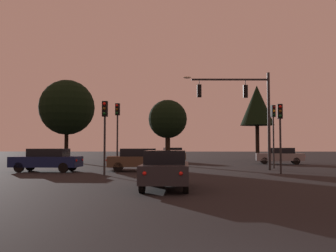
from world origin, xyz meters
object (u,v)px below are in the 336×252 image
traffic_signal_mast_arm (245,103)px  car_crossing_left (140,159)px  tree_center_horizon (67,107)px  traffic_light_far_side (280,124)px  car_far_lane (173,155)px  tree_left_far (257,106)px  car_nearside_lane (166,169)px  car_parked_lot (280,156)px  tree_behind_sign (168,119)px  traffic_light_median (273,124)px  traffic_light_corner_left (105,123)px  car_crossing_right (47,160)px  traffic_light_corner_right (117,123)px

traffic_signal_mast_arm → car_crossing_left: bearing=-171.1°
tree_center_horizon → traffic_light_far_side: bearing=-44.4°
car_far_lane → tree_left_far: bearing=23.8°
car_nearside_lane → car_parked_lot: bearing=63.3°
tree_behind_sign → traffic_light_median: bearing=-33.5°
traffic_light_median → tree_behind_sign: 9.69m
traffic_signal_mast_arm → traffic_light_corner_left: traffic_signal_mast_arm is taller
car_crossing_right → traffic_signal_mast_arm: bearing=7.6°
traffic_light_corner_right → car_nearside_lane: bearing=-73.8°
traffic_light_corner_left → car_parked_lot: bearing=44.6°
car_nearside_lane → tree_left_far: 30.61m
traffic_signal_mast_arm → tree_center_horizon: 21.84m
traffic_light_corner_right → traffic_light_corner_left: bearing=-88.2°
traffic_light_corner_right → car_parked_lot: traffic_light_corner_right is taller
traffic_light_median → traffic_light_far_side: (-1.05, -5.47, -0.34)m
tree_behind_sign → car_crossing_right: bearing=-130.9°
car_far_lane → tree_left_far: size_ratio=0.49×
car_far_lane → tree_left_far: 11.97m
traffic_signal_mast_arm → car_parked_lot: (4.97, 8.93, -3.96)m
car_nearside_lane → traffic_light_corner_right: bearing=106.2°
traffic_light_far_side → traffic_light_median: bearing=79.1°
traffic_light_corner_left → car_far_lane: traffic_light_corner_left is taller
car_nearside_lane → tree_center_horizon: size_ratio=0.49×
car_crossing_right → car_far_lane: (8.31, 14.23, -0.00)m
car_far_lane → car_parked_lot: 10.64m
car_nearside_lane → car_far_lane: 24.11m
car_nearside_lane → car_crossing_right: (-8.00, 9.88, 0.00)m
car_nearside_lane → car_crossing_left: bearing=100.5°
car_crossing_left → traffic_light_median: bearing=17.3°
traffic_light_far_side → tree_left_far: (3.16, 20.27, 3.30)m
traffic_light_corner_left → car_far_lane: (3.96, 17.32, -2.25)m
car_crossing_right → tree_left_far: 26.42m
traffic_signal_mast_arm → car_nearside_lane: (-5.37, -11.67, -3.96)m
car_far_lane → car_nearside_lane: bearing=-90.7°
traffic_light_corner_left → tree_center_horizon: (-7.55, 19.05, 2.83)m
car_crossing_right → tree_left_far: size_ratio=0.53×
car_crossing_left → car_far_lane: size_ratio=1.07×
car_crossing_left → car_crossing_right: same height
traffic_signal_mast_arm → car_crossing_right: traffic_signal_mast_arm is taller
car_nearside_lane → tree_behind_sign: size_ratio=0.74×
traffic_light_corner_right → car_crossing_left: bearing=-55.1°
traffic_light_corner_right → car_nearside_lane: 14.07m
traffic_light_corner_right → car_nearside_lane: traffic_light_corner_right is taller
tree_behind_sign → tree_center_horizon: tree_center_horizon is taller
traffic_light_corner_left → car_crossing_right: size_ratio=0.94×
traffic_light_corner_left → car_crossing_left: 4.69m
car_crossing_right → car_parked_lot: bearing=30.3°
car_crossing_left → tree_center_horizon: size_ratio=0.51×
traffic_light_corner_right → car_crossing_left: (1.91, -2.74, -2.64)m
car_parked_lot → car_nearside_lane: bearing=-116.7°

